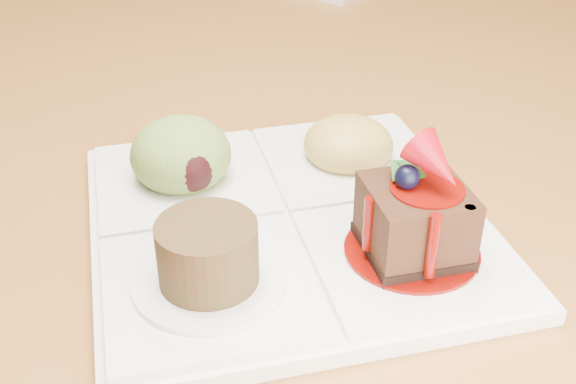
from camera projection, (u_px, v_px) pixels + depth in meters
name	position (u px, v px, depth m)	size (l,w,h in m)	color
ground	(229.00, 364.00, 1.45)	(6.00, 6.00, 0.00)	#563618
dining_table	(210.00, 40.00, 1.09)	(1.00, 1.80, 0.75)	#966226
sampler_plate	(284.00, 203.00, 0.54)	(0.35, 0.35, 0.11)	silver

